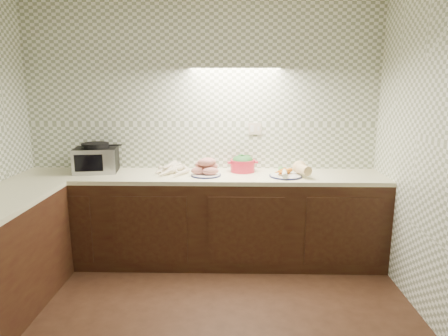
{
  "coord_description": "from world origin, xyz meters",
  "views": [
    {
      "loc": [
        0.32,
        -2.31,
        1.79
      ],
      "look_at": [
        0.24,
        1.25,
        1.02
      ],
      "focal_mm": 32.0,
      "sensor_mm": 36.0,
      "label": 1
    }
  ],
  "objects_px": {
    "sweet_potato_plate": "(206,168)",
    "onion_bowl": "(210,168)",
    "dutch_oven": "(243,164)",
    "parsnip_pile": "(173,170)",
    "toaster_oven": "(96,159)",
    "veg_plate": "(292,170)"
  },
  "relations": [
    {
      "from": "veg_plate",
      "to": "dutch_oven",
      "type": "bearing_deg",
      "value": 159.84
    },
    {
      "from": "sweet_potato_plate",
      "to": "dutch_oven",
      "type": "distance_m",
      "value": 0.4
    },
    {
      "from": "toaster_oven",
      "to": "onion_bowl",
      "type": "relative_size",
      "value": 3.25
    },
    {
      "from": "parsnip_pile",
      "to": "onion_bowl",
      "type": "xyz_separation_m",
      "value": [
        0.36,
        0.08,
        0.0
      ]
    },
    {
      "from": "dutch_oven",
      "to": "sweet_potato_plate",
      "type": "bearing_deg",
      "value": -161.31
    },
    {
      "from": "dutch_oven",
      "to": "veg_plate",
      "type": "distance_m",
      "value": 0.51
    },
    {
      "from": "parsnip_pile",
      "to": "onion_bowl",
      "type": "relative_size",
      "value": 3.62
    },
    {
      "from": "toaster_oven",
      "to": "sweet_potato_plate",
      "type": "distance_m",
      "value": 1.13
    },
    {
      "from": "parsnip_pile",
      "to": "sweet_potato_plate",
      "type": "relative_size",
      "value": 1.7
    },
    {
      "from": "veg_plate",
      "to": "sweet_potato_plate",
      "type": "bearing_deg",
      "value": -179.81
    },
    {
      "from": "sweet_potato_plate",
      "to": "veg_plate",
      "type": "height_order",
      "value": "sweet_potato_plate"
    },
    {
      "from": "parsnip_pile",
      "to": "dutch_oven",
      "type": "distance_m",
      "value": 0.7
    },
    {
      "from": "sweet_potato_plate",
      "to": "onion_bowl",
      "type": "bearing_deg",
      "value": 79.75
    },
    {
      "from": "toaster_oven",
      "to": "onion_bowl",
      "type": "distance_m",
      "value": 1.15
    },
    {
      "from": "toaster_oven",
      "to": "parsnip_pile",
      "type": "xyz_separation_m",
      "value": [
        0.78,
        -0.05,
        -0.1
      ]
    },
    {
      "from": "sweet_potato_plate",
      "to": "toaster_oven",
      "type": "bearing_deg",
      "value": 173.23
    },
    {
      "from": "toaster_oven",
      "to": "dutch_oven",
      "type": "distance_m",
      "value": 1.47
    },
    {
      "from": "sweet_potato_plate",
      "to": "dutch_oven",
      "type": "bearing_deg",
      "value": 26.4
    },
    {
      "from": "parsnip_pile",
      "to": "onion_bowl",
      "type": "bearing_deg",
      "value": 12.81
    },
    {
      "from": "sweet_potato_plate",
      "to": "dutch_oven",
      "type": "xyz_separation_m",
      "value": [
        0.36,
        0.18,
        0.01
      ]
    },
    {
      "from": "dutch_oven",
      "to": "veg_plate",
      "type": "xyz_separation_m",
      "value": [
        0.48,
        -0.17,
        -0.03
      ]
    },
    {
      "from": "sweet_potato_plate",
      "to": "onion_bowl",
      "type": "xyz_separation_m",
      "value": [
        0.03,
        0.16,
        -0.03
      ]
    }
  ]
}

